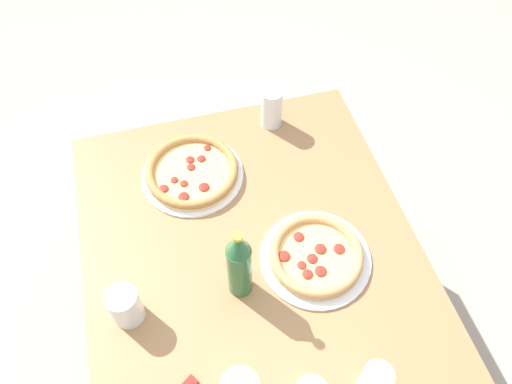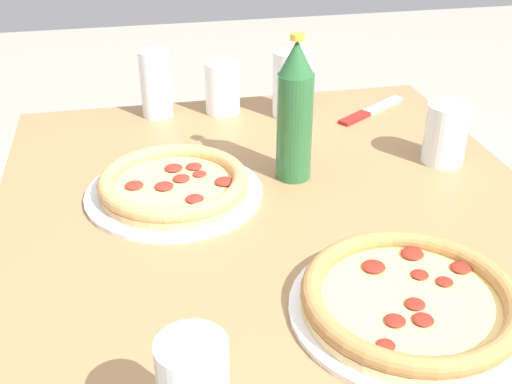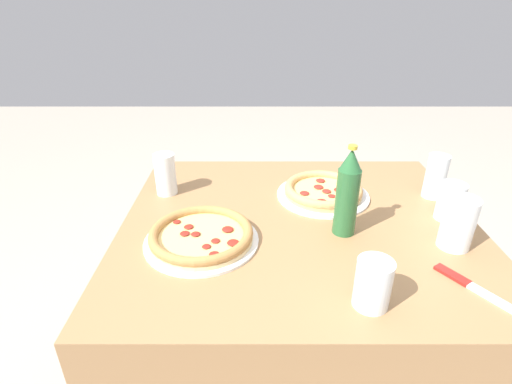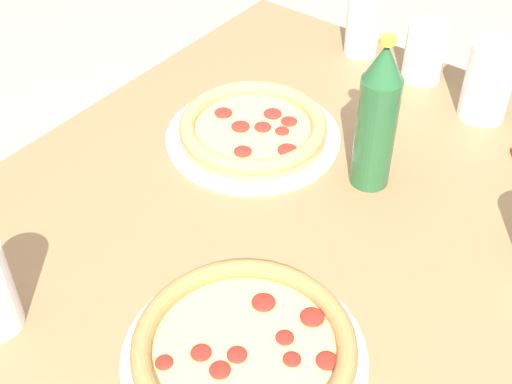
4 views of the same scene
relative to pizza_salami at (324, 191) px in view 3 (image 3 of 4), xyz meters
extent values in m
cube|color=#997047|center=(-0.09, -0.16, -0.39)|extent=(1.03, 0.91, 0.73)
cylinder|color=silver|center=(0.00, 0.00, -0.02)|extent=(0.30, 0.30, 0.01)
cylinder|color=tan|center=(0.00, 0.00, -0.01)|extent=(0.25, 0.25, 0.01)
cylinder|color=#E5C170|center=(0.00, 0.00, 0.00)|extent=(0.22, 0.22, 0.00)
torus|color=tan|center=(0.00, 0.00, 0.01)|extent=(0.25, 0.25, 0.03)
ellipsoid|color=maroon|center=(-0.06, -0.03, 0.01)|extent=(0.03, 0.03, 0.01)
ellipsoid|color=maroon|center=(0.05, 0.00, 0.01)|extent=(0.03, 0.03, 0.01)
ellipsoid|color=maroon|center=(-0.01, 0.02, 0.01)|extent=(0.03, 0.03, 0.01)
ellipsoid|color=maroon|center=(0.00, 0.07, 0.01)|extent=(0.03, 0.03, 0.01)
ellipsoid|color=maroon|center=(0.01, -0.01, 0.01)|extent=(0.03, 0.03, 0.01)
ellipsoid|color=maroon|center=(-0.02, -0.08, 0.01)|extent=(0.03, 0.03, 0.01)
ellipsoid|color=maroon|center=(0.02, -0.05, 0.01)|extent=(0.02, 0.02, 0.01)
ellipsoid|color=maroon|center=(0.05, -0.04, 0.01)|extent=(0.03, 0.03, 0.01)
cylinder|color=white|center=(-0.37, -0.26, -0.02)|extent=(0.31, 0.31, 0.01)
cylinder|color=#E5C689|center=(-0.37, -0.26, -0.01)|extent=(0.28, 0.28, 0.01)
cylinder|color=#E5C170|center=(-0.37, -0.26, 0.00)|extent=(0.24, 0.24, 0.00)
torus|color=#AD7A42|center=(-0.37, -0.26, 0.01)|extent=(0.28, 0.28, 0.03)
ellipsoid|color=maroon|center=(-0.30, -0.24, 0.01)|extent=(0.03, 0.03, 0.01)
ellipsoid|color=maroon|center=(-0.41, -0.26, 0.01)|extent=(0.03, 0.03, 0.01)
ellipsoid|color=maroon|center=(-0.38, -0.26, 0.01)|extent=(0.03, 0.03, 0.01)
ellipsoid|color=maroon|center=(-0.32, -0.30, 0.01)|extent=(0.02, 0.02, 0.01)
ellipsoid|color=maroon|center=(-0.40, -0.23, 0.01)|extent=(0.03, 0.03, 0.01)
ellipsoid|color=maroon|center=(-0.44, -0.20, 0.01)|extent=(0.02, 0.02, 0.00)
ellipsoid|color=maroon|center=(-0.32, -0.36, 0.01)|extent=(0.03, 0.03, 0.01)
ellipsoid|color=maroon|center=(-0.34, -0.32, 0.01)|extent=(0.02, 0.02, 0.01)
ellipsoid|color=maroon|center=(-0.28, -0.31, 0.01)|extent=(0.03, 0.03, 0.01)
cylinder|color=white|center=(0.03, -0.50, 0.04)|extent=(0.08, 0.08, 0.11)
cylinder|color=#F4A323|center=(0.03, -0.50, 0.02)|extent=(0.06, 0.06, 0.07)
cylinder|color=white|center=(0.30, -0.28, 0.05)|extent=(0.08, 0.08, 0.14)
cylinder|color=silver|center=(0.30, -0.28, 0.04)|extent=(0.07, 0.07, 0.11)
cylinder|color=white|center=(-0.51, 0.03, 0.05)|extent=(0.07, 0.07, 0.14)
cylinder|color=black|center=(-0.51, 0.03, 0.02)|extent=(0.06, 0.06, 0.07)
cylinder|color=white|center=(0.36, 0.00, 0.05)|extent=(0.07, 0.07, 0.14)
cylinder|color=beige|center=(0.36, 0.00, 0.03)|extent=(0.05, 0.05, 0.09)
cylinder|color=white|center=(0.35, -0.14, 0.04)|extent=(0.07, 0.07, 0.11)
cylinder|color=orange|center=(0.35, -0.14, 0.01)|extent=(0.06, 0.06, 0.05)
cylinder|color=#286033|center=(0.02, -0.21, 0.08)|extent=(0.06, 0.06, 0.19)
cone|color=#286033|center=(0.02, -0.21, 0.20)|extent=(0.06, 0.06, 0.06)
cylinder|color=gold|center=(0.02, -0.21, 0.23)|extent=(0.02, 0.02, 0.01)
cube|color=maroon|center=(0.25, -0.41, -0.02)|extent=(0.07, 0.08, 0.01)
cube|color=silver|center=(0.30, -0.49, -0.02)|extent=(0.09, 0.12, 0.01)
camera|label=1|loc=(0.57, -0.32, 1.18)|focal=35.00mm
camera|label=2|loc=(-0.95, 0.06, 0.52)|focal=45.00mm
camera|label=3|loc=(-0.22, -1.16, 0.59)|focal=28.00mm
camera|label=4|loc=(-0.77, -0.59, 0.73)|focal=50.00mm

